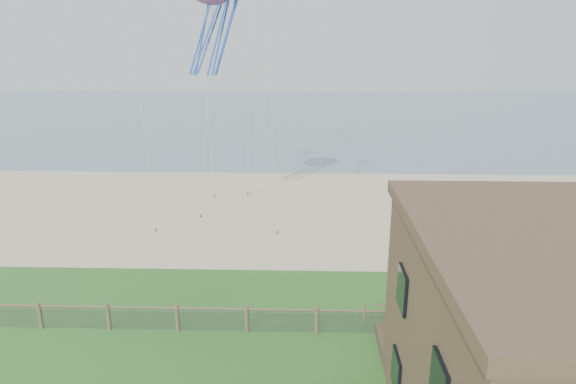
# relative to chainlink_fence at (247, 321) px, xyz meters

# --- Properties ---
(sand_beach) EXTENTS (72.00, 20.00, 0.02)m
(sand_beach) POSITION_rel_chainlink_fence_xyz_m (0.00, 16.00, -0.55)
(sand_beach) COLOR #BFB38A
(sand_beach) RESTS_ON ground
(ocean) EXTENTS (160.00, 68.00, 0.02)m
(ocean) POSITION_rel_chainlink_fence_xyz_m (0.00, 60.00, -0.55)
(ocean) COLOR slate
(ocean) RESTS_ON ground
(chainlink_fence) EXTENTS (36.20, 0.20, 1.25)m
(chainlink_fence) POSITION_rel_chainlink_fence_xyz_m (0.00, 0.00, 0.00)
(chainlink_fence) COLOR #4B3C2A
(chainlink_fence) RESTS_ON ground
(motel_deck) EXTENTS (15.00, 2.00, 0.50)m
(motel_deck) POSITION_rel_chainlink_fence_xyz_m (13.00, -1.00, -0.30)
(motel_deck) COLOR brown
(motel_deck) RESTS_ON ground
(octopus_kite) EXTENTS (3.92, 3.43, 6.72)m
(octopus_kite) POSITION_rel_chainlink_fence_xyz_m (-2.76, 11.12, 12.67)
(octopus_kite) COLOR #FB4927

